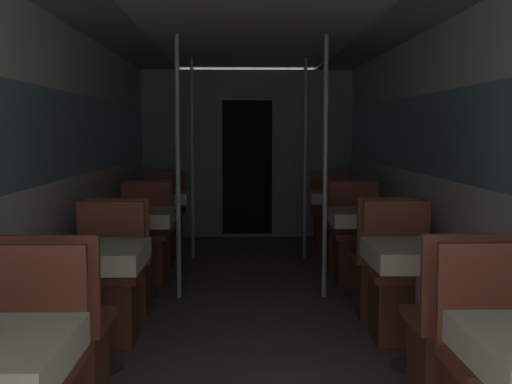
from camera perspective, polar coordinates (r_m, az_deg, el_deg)
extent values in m
cube|color=silver|center=(5.36, -15.10, 1.53)|extent=(0.05, 10.01, 2.15)
cube|color=#7A9EB7|center=(5.35, -15.04, 4.45)|extent=(0.03, 9.21, 0.63)
cube|color=silver|center=(5.41, 14.50, 1.57)|extent=(0.05, 10.01, 2.15)
cube|color=#7A9EB7|center=(5.40, 14.44, 4.46)|extent=(0.03, 9.21, 0.63)
cube|color=white|center=(5.27, -0.23, 13.92)|extent=(2.75, 10.01, 0.04)
cube|color=#999993|center=(5.36, -12.72, 13.26)|extent=(0.50, 9.61, 0.03)
cube|color=#999993|center=(5.40, 12.16, 13.21)|extent=(0.50, 9.61, 0.03)
cube|color=gray|center=(9.21, -0.71, 3.07)|extent=(2.70, 0.08, 2.15)
cube|color=black|center=(9.18, -0.70, 1.98)|extent=(0.64, 0.01, 1.72)
cube|color=#9E4C38|center=(3.05, -18.31, -13.22)|extent=(0.45, 0.45, 0.05)
cube|color=#9E4C38|center=(3.18, -17.34, -7.92)|extent=(0.45, 0.04, 0.44)
cylinder|color=#4C4C51|center=(4.33, -13.22, -13.68)|extent=(0.40, 0.40, 0.01)
cylinder|color=#B7B7BC|center=(4.23, -13.32, -9.15)|extent=(0.11, 0.11, 0.69)
cube|color=#B2B2B7|center=(4.16, -13.42, -4.41)|extent=(0.61, 0.61, 0.02)
cube|color=beige|center=(4.16, -13.41, -5.00)|extent=(0.65, 0.65, 0.11)
cube|color=brown|center=(3.74, -15.11, -13.47)|extent=(0.38, 0.38, 0.42)
cube|color=#9E4C38|center=(3.68, -15.19, -10.01)|extent=(0.45, 0.45, 0.05)
cube|color=#9E4C38|center=(3.43, -16.11, -6.96)|extent=(0.45, 0.04, 0.44)
cube|color=brown|center=(4.80, -11.87, -9.28)|extent=(0.38, 0.38, 0.42)
cube|color=#9E4C38|center=(4.75, -11.92, -6.55)|extent=(0.45, 0.45, 0.05)
cube|color=#9E4C38|center=(4.91, -11.53, -3.29)|extent=(0.45, 0.04, 0.44)
cylinder|color=#4C4C51|center=(6.04, -9.67, -8.26)|extent=(0.40, 0.40, 0.01)
cylinder|color=#B7B7BC|center=(5.97, -9.72, -4.96)|extent=(0.11, 0.11, 0.69)
cube|color=#B2B2B7|center=(5.92, -9.77, -1.58)|extent=(0.61, 0.61, 0.02)
cube|color=beige|center=(5.92, -9.76, -2.00)|extent=(0.65, 0.65, 0.11)
cube|color=brown|center=(5.45, -10.57, -7.55)|extent=(0.38, 0.38, 0.42)
cube|color=#9E4C38|center=(5.40, -10.61, -5.13)|extent=(0.45, 0.45, 0.05)
cube|color=#9E4C38|center=(5.16, -11.01, -2.87)|extent=(0.45, 0.04, 0.44)
cube|color=brown|center=(6.54, -8.98, -5.42)|extent=(0.38, 0.38, 0.42)
cube|color=#9E4C38|center=(6.50, -9.01, -3.39)|extent=(0.45, 0.45, 0.05)
cube|color=#9E4C38|center=(6.68, -8.80, -1.07)|extent=(0.45, 0.04, 0.44)
cylinder|color=silver|center=(5.84, -6.27, 1.94)|extent=(0.04, 0.04, 2.15)
cylinder|color=#4C4C51|center=(7.79, -7.75, -5.24)|extent=(0.40, 0.40, 0.01)
cylinder|color=#B7B7BC|center=(7.73, -7.78, -2.67)|extent=(0.11, 0.11, 0.69)
cube|color=#B2B2B7|center=(7.69, -7.81, -0.05)|extent=(0.61, 0.61, 0.02)
cube|color=beige|center=(7.70, -7.80, -0.37)|extent=(0.65, 0.65, 0.11)
cube|color=brown|center=(7.20, -8.26, -4.45)|extent=(0.38, 0.38, 0.42)
cube|color=#9E4C38|center=(7.17, -8.29, -2.61)|extent=(0.45, 0.45, 0.05)
cube|color=#9E4C38|center=(6.94, -8.52, -0.84)|extent=(0.45, 0.04, 0.44)
cube|color=brown|center=(8.31, -7.33, -3.18)|extent=(0.38, 0.38, 0.42)
cube|color=#9E4C38|center=(8.28, -7.35, -1.58)|extent=(0.45, 0.45, 0.05)
cube|color=#9E4C38|center=(8.46, -7.22, 0.21)|extent=(0.45, 0.04, 0.44)
cylinder|color=silver|center=(7.64, -5.10, 2.65)|extent=(0.04, 0.04, 2.15)
cube|color=#9E4C38|center=(3.11, 19.32, -12.88)|extent=(0.45, 0.45, 0.05)
cube|color=#9E4C38|center=(3.24, 18.15, -7.71)|extent=(0.45, 0.04, 0.44)
cylinder|color=#4C4C51|center=(4.37, 13.26, -13.49)|extent=(0.40, 0.40, 0.01)
cylinder|color=#B7B7BC|center=(4.27, 13.36, -9.00)|extent=(0.11, 0.11, 0.69)
cube|color=#B2B2B7|center=(4.20, 13.46, -4.31)|extent=(0.61, 0.61, 0.02)
cube|color=beige|center=(4.21, 13.44, -4.89)|extent=(0.65, 0.65, 0.11)
cube|color=brown|center=(3.79, 15.52, -13.23)|extent=(0.38, 0.38, 0.42)
cube|color=#9E4C38|center=(3.73, 15.61, -9.81)|extent=(0.45, 0.45, 0.05)
cube|color=#9E4C38|center=(3.48, 16.69, -6.78)|extent=(0.45, 0.04, 0.44)
cube|color=brown|center=(4.84, 11.62, -9.16)|extent=(0.38, 0.38, 0.42)
cube|color=#9E4C38|center=(4.79, 11.66, -6.44)|extent=(0.45, 0.45, 0.05)
cube|color=#9E4C38|center=(4.95, 11.18, -3.22)|extent=(0.45, 0.04, 0.44)
cylinder|color=#4C4C51|center=(6.07, 8.94, -8.18)|extent=(0.40, 0.40, 0.01)
cylinder|color=#B7B7BC|center=(6.00, 8.99, -4.90)|extent=(0.11, 0.11, 0.69)
cube|color=#B2B2B7|center=(5.95, 9.03, -1.54)|extent=(0.61, 0.61, 0.02)
cube|color=beige|center=(5.95, 9.03, -1.95)|extent=(0.65, 0.65, 0.11)
cube|color=brown|center=(5.48, 10.02, -7.46)|extent=(0.38, 0.38, 0.42)
cube|color=#9E4C38|center=(5.44, 10.06, -5.05)|extent=(0.45, 0.45, 0.05)
cube|color=#9E4C38|center=(5.20, 10.55, -2.81)|extent=(0.45, 0.04, 0.44)
cube|color=brown|center=(6.57, 8.09, -5.36)|extent=(0.38, 0.38, 0.42)
cube|color=#9E4C38|center=(6.53, 8.11, -3.34)|extent=(0.45, 0.45, 0.05)
cube|color=#9E4C38|center=(6.70, 7.85, -1.04)|extent=(0.45, 0.04, 0.44)
cylinder|color=silver|center=(5.86, 5.55, 1.95)|extent=(0.04, 0.04, 2.15)
cylinder|color=#4C4C51|center=(7.81, 6.58, -5.19)|extent=(0.40, 0.40, 0.01)
cylinder|color=#B7B7BC|center=(7.76, 6.61, -2.63)|extent=(0.11, 0.11, 0.69)
cube|color=#B2B2B7|center=(7.72, 6.63, -0.02)|extent=(0.61, 0.61, 0.02)
cube|color=beige|center=(7.72, 6.63, -0.34)|extent=(0.65, 0.65, 0.11)
cube|color=brown|center=(7.23, 7.21, -4.41)|extent=(0.38, 0.38, 0.42)
cube|color=#9E4C38|center=(7.19, 7.23, -2.57)|extent=(0.45, 0.45, 0.05)
cube|color=#9E4C38|center=(6.96, 7.50, -0.81)|extent=(0.45, 0.04, 0.44)
cube|color=brown|center=(8.33, 6.06, -3.15)|extent=(0.38, 0.38, 0.42)
cube|color=#9E4C38|center=(8.30, 6.08, -1.55)|extent=(0.45, 0.45, 0.05)
cube|color=#9E4C38|center=(8.48, 5.91, 0.24)|extent=(0.45, 0.04, 0.44)
cylinder|color=silver|center=(7.65, 3.94, 2.67)|extent=(0.04, 0.04, 2.15)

